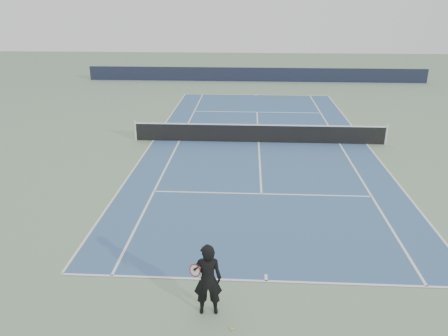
{
  "coord_description": "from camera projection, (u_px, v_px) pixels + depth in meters",
  "views": [
    {
      "loc": [
        -0.56,
        -21.49,
        6.91
      ],
      "look_at": [
        -1.41,
        -6.57,
        1.1
      ],
      "focal_mm": 35.0,
      "sensor_mm": 36.0,
      "label": 1
    }
  ],
  "objects": [
    {
      "name": "ground",
      "position": [
        259.0,
        142.0,
        22.47
      ],
      "size": [
        80.0,
        80.0,
        0.0
      ],
      "primitive_type": "plane",
      "color": "gray"
    },
    {
      "name": "court_surface",
      "position": [
        259.0,
        142.0,
        22.47
      ],
      "size": [
        10.97,
        23.77,
        0.01
      ],
      "primitive_type": "cube",
      "color": "#385A84",
      "rests_on": "ground"
    },
    {
      "name": "tennis_net",
      "position": [
        259.0,
        133.0,
        22.29
      ],
      "size": [
        12.9,
        0.1,
        1.07
      ],
      "color": "silver",
      "rests_on": "ground"
    },
    {
      "name": "windscreen_far",
      "position": [
        255.0,
        75.0,
        38.9
      ],
      "size": [
        30.0,
        0.25,
        1.2
      ],
      "primitive_type": "cube",
      "color": "black",
      "rests_on": "ground"
    },
    {
      "name": "tennis_player",
      "position": [
        208.0,
        279.0,
        9.98
      ],
      "size": [
        0.82,
        0.56,
        1.83
      ],
      "color": "black",
      "rests_on": "ground"
    },
    {
      "name": "tennis_ball",
      "position": [
        232.0,
        329.0,
        9.73
      ],
      "size": [
        0.07,
        0.07,
        0.07
      ],
      "primitive_type": "sphere",
      "color": "yellow",
      "rests_on": "ground"
    }
  ]
}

